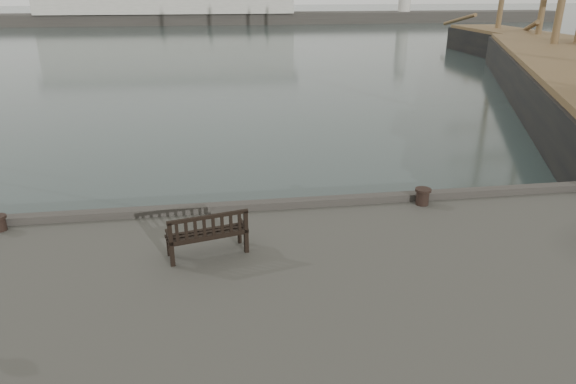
# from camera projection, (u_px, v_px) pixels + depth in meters

# --- Properties ---
(ground) EXTENTS (400.00, 400.00, 0.00)m
(ground) POSITION_uv_depth(u_px,v_px,m) (261.00, 261.00, 13.44)
(ground) COLOR black
(ground) RESTS_ON ground
(breakwater) EXTENTS (140.00, 9.50, 12.20)m
(breakwater) POSITION_uv_depth(u_px,v_px,m) (187.00, 0.00, 95.62)
(breakwater) COLOR #383530
(breakwater) RESTS_ON ground
(bench) EXTENTS (1.71, 0.92, 0.93)m
(bench) POSITION_uv_depth(u_px,v_px,m) (208.00, 241.00, 10.44)
(bench) COLOR black
(bench) RESTS_ON quay
(bollard_right) EXTENTS (0.43, 0.43, 0.42)m
(bollard_right) POSITION_uv_depth(u_px,v_px,m) (423.00, 197.00, 12.89)
(bollard_right) COLOR black
(bollard_right) RESTS_ON quay
(tall_ship_far) EXTENTS (6.84, 27.14, 23.09)m
(tall_ship_far) POSITION_uv_depth(u_px,v_px,m) (534.00, 55.00, 47.46)
(tall_ship_far) COLOR black
(tall_ship_far) RESTS_ON ground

